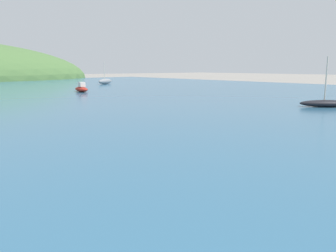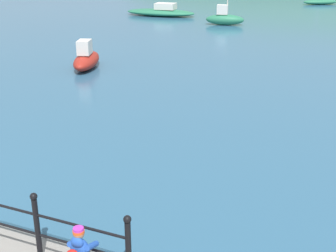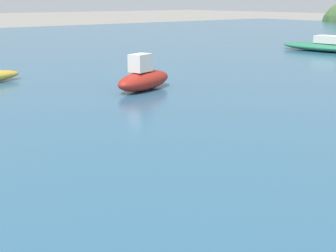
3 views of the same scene
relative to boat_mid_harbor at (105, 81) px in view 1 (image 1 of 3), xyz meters
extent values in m
ellipsoid|color=gray|center=(0.00, 0.00, -0.01)|extent=(2.73, 1.98, 0.67)
cylinder|color=beige|center=(-0.12, -0.07, 1.41)|extent=(0.07, 0.07, 2.17)
ellipsoid|color=maroon|center=(-7.92, -10.16, -0.13)|extent=(1.09, 2.43, 0.43)
cube|color=silver|center=(-7.95, -10.34, 0.28)|extent=(0.51, 0.71, 0.39)
ellipsoid|color=black|center=(-2.78, -28.46, -0.16)|extent=(2.55, 2.48, 0.37)
cylinder|color=beige|center=(-2.88, -28.36, 1.14)|extent=(0.07, 0.07, 2.23)
camera|label=1|loc=(-20.08, -36.24, 1.70)|focal=35.00mm
camera|label=2|loc=(-11.63, -40.95, 4.37)|focal=50.00mm
camera|label=3|loc=(-9.81, -33.84, 2.49)|focal=50.00mm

